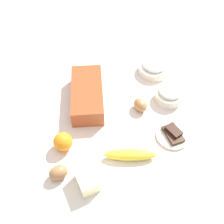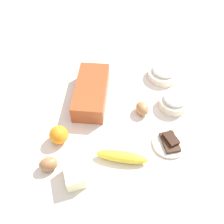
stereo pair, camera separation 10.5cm
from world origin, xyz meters
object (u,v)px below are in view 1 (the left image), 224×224
object	(u,v)px
butter_block	(87,180)
chocolate_plate	(173,135)
flour_bowl	(170,94)
loaf_pan	(87,94)
egg_beside_bowl	(140,105)
egg_near_butter	(58,173)
orange_fruit	(63,142)
sugar_bowl	(154,67)
banana	(130,155)

from	to	relation	value
butter_block	chocolate_plate	bearing A→B (deg)	-70.85
flour_bowl	butter_block	xyz separation A→B (m)	(-0.31, 0.41, -0.00)
chocolate_plate	butter_block	bearing A→B (deg)	109.15
loaf_pan	flour_bowl	world-z (taller)	loaf_pan
butter_block	egg_beside_bowl	xyz separation A→B (m)	(0.28, -0.27, -0.00)
egg_near_butter	chocolate_plate	xyz separation A→B (m)	(0.07, -0.45, -0.02)
egg_near_butter	chocolate_plate	distance (m)	0.45
butter_block	egg_beside_bowl	world-z (taller)	butter_block
orange_fruit	egg_beside_bowl	bearing A→B (deg)	-70.17
sugar_bowl	butter_block	world-z (taller)	sugar_bowl
loaf_pan	orange_fruit	distance (m)	0.25
sugar_bowl	chocolate_plate	bearing A→B (deg)	173.93
butter_block	egg_beside_bowl	bearing A→B (deg)	-43.40
flour_bowl	chocolate_plate	xyz separation A→B (m)	(-0.19, 0.05, -0.02)
sugar_bowl	butter_block	bearing A→B (deg)	141.26
sugar_bowl	butter_block	distance (m)	0.63
egg_near_butter	egg_beside_bowl	world-z (taller)	same
loaf_pan	egg_beside_bowl	bearing A→B (deg)	-105.70
orange_fruit	loaf_pan	bearing A→B (deg)	-30.42
flour_bowl	egg_beside_bowl	size ratio (longest dim) A/B	1.82
loaf_pan	egg_beside_bowl	world-z (taller)	loaf_pan
sugar_bowl	banana	distance (m)	0.48
flour_bowl	butter_block	size ratio (longest dim) A/B	1.35
loaf_pan	sugar_bowl	distance (m)	0.35
sugar_bowl	egg_near_butter	size ratio (longest dim) A/B	2.14
sugar_bowl	loaf_pan	bearing A→B (deg)	109.24
egg_beside_bowl	chocolate_plate	size ratio (longest dim) A/B	0.51
loaf_pan	banana	size ratio (longest dim) A/B	1.55
egg_near_butter	orange_fruit	bearing A→B (deg)	-13.99
loaf_pan	banana	distance (m)	0.33
egg_beside_bowl	flour_bowl	bearing A→B (deg)	-78.99
flour_bowl	chocolate_plate	world-z (taller)	flour_bowl
loaf_pan	flour_bowl	bearing A→B (deg)	-92.59
flour_bowl	orange_fruit	size ratio (longest dim) A/B	1.69
egg_beside_bowl	sugar_bowl	bearing A→B (deg)	-31.26
sugar_bowl	orange_fruit	xyz separation A→B (m)	(-0.33, 0.46, 0.01)
flour_bowl	sugar_bowl	size ratio (longest dim) A/B	0.85
orange_fruit	egg_beside_bowl	world-z (taller)	orange_fruit
flour_bowl	banana	size ratio (longest dim) A/B	0.64
banana	egg_beside_bowl	world-z (taller)	egg_beside_bowl
egg_beside_bowl	butter_block	bearing A→B (deg)	136.60
banana	egg_beside_bowl	distance (m)	0.24
orange_fruit	butter_block	bearing A→B (deg)	-158.67
flour_bowl	egg_beside_bowl	bearing A→B (deg)	101.01
banana	egg_near_butter	size ratio (longest dim) A/B	2.83
sugar_bowl	flour_bowl	bearing A→B (deg)	-176.34
sugar_bowl	orange_fruit	size ratio (longest dim) A/B	1.99
loaf_pan	chocolate_plate	world-z (taller)	loaf_pan
banana	butter_block	world-z (taller)	butter_block
chocolate_plate	banana	bearing A→B (deg)	106.82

